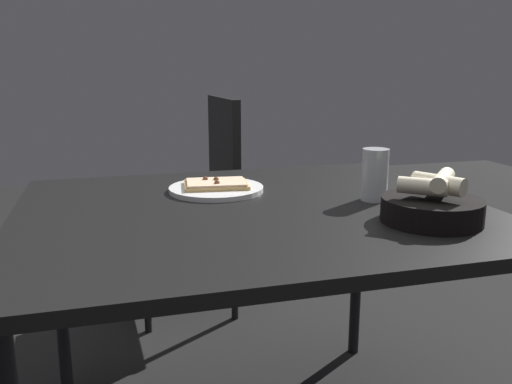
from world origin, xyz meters
The scene contains 5 objects.
dining_table centered at (0.00, 0.00, 0.68)m, with size 0.99×1.18×0.74m.
pizza_plate centered at (0.19, 0.05, 0.75)m, with size 0.27×0.27×0.04m.
bread_basket centered at (-0.24, -0.36, 0.78)m, with size 0.23×0.23×0.12m.
beer_glass centered at (-0.02, -0.33, 0.80)m, with size 0.07×0.07×0.14m.
chair_near centered at (1.02, -0.04, 0.54)m, with size 0.46×0.46×0.96m.
Camera 1 is at (-1.27, 0.35, 1.09)m, focal length 37.20 mm.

